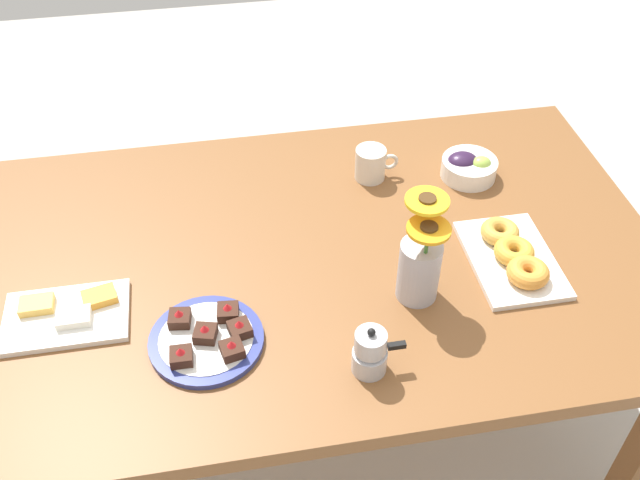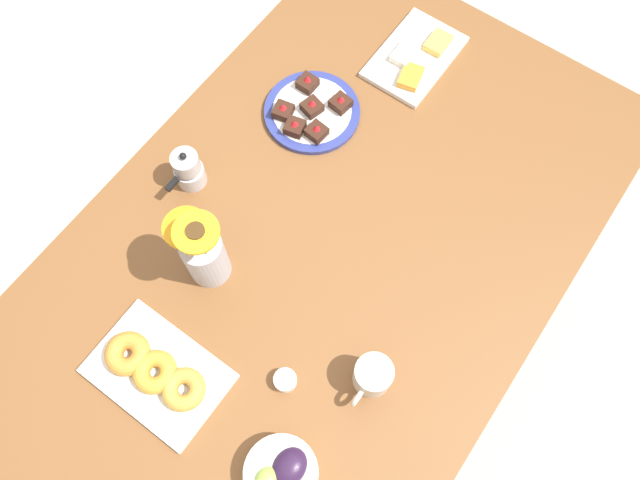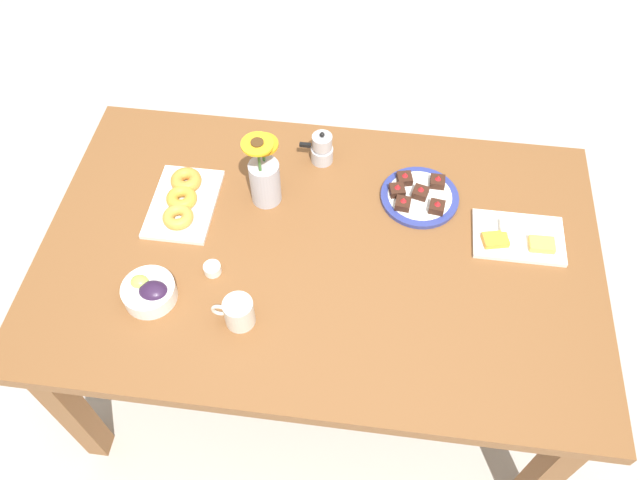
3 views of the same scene
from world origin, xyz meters
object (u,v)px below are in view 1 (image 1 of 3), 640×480
(coffee_mug, at_px, (371,163))
(grape_bowl, at_px, (468,167))
(moka_pot, at_px, (370,353))
(jam_cup_honey, at_px, (425,202))
(dining_table, at_px, (320,278))
(flower_vase, at_px, (420,265))
(croissant_platter, at_px, (513,256))
(dessert_plate, at_px, (207,339))
(cheese_platter, at_px, (67,314))

(coffee_mug, relative_size, grape_bowl, 0.79)
(coffee_mug, distance_m, moka_pot, 0.62)
(jam_cup_honey, bearing_deg, moka_pot, -118.20)
(dining_table, distance_m, flower_vase, 0.30)
(croissant_platter, bearing_deg, coffee_mug, 124.05)
(coffee_mug, bearing_deg, croissant_platter, -55.95)
(coffee_mug, distance_m, croissant_platter, 0.44)
(coffee_mug, height_order, dessert_plate, coffee_mug)
(dessert_plate, height_order, flower_vase, flower_vase)
(croissant_platter, relative_size, flower_vase, 1.09)
(dessert_plate, bearing_deg, jam_cup_honey, 31.30)
(croissant_platter, distance_m, moka_pot, 0.46)
(croissant_platter, bearing_deg, grape_bowl, 89.39)
(cheese_platter, xyz_separation_m, flower_vase, (0.75, -0.06, 0.08))
(croissant_platter, relative_size, moka_pot, 2.35)
(cheese_platter, distance_m, flower_vase, 0.75)
(dessert_plate, bearing_deg, coffee_mug, 46.73)
(cheese_platter, bearing_deg, dining_table, 10.46)
(jam_cup_honey, xyz_separation_m, moka_pot, (-0.25, -0.46, 0.03))
(dining_table, height_order, flower_vase, flower_vase)
(dining_table, height_order, grape_bowl, grape_bowl)
(coffee_mug, height_order, grape_bowl, coffee_mug)
(cheese_platter, xyz_separation_m, dessert_plate, (0.29, -0.12, 0.00))
(dining_table, bearing_deg, flower_vase, -41.78)
(dining_table, xyz_separation_m, flower_vase, (0.18, -0.17, 0.18))
(grape_bowl, bearing_deg, croissant_platter, -90.61)
(cheese_platter, relative_size, moka_pot, 2.18)
(dining_table, relative_size, dessert_plate, 6.77)
(grape_bowl, relative_size, jam_cup_honey, 2.99)
(coffee_mug, height_order, croissant_platter, coffee_mug)
(grape_bowl, bearing_deg, coffee_mug, 171.19)
(grape_bowl, relative_size, moka_pot, 1.21)
(croissant_platter, height_order, flower_vase, flower_vase)
(cheese_platter, height_order, jam_cup_honey, cheese_platter)
(grape_bowl, distance_m, croissant_platter, 0.33)
(moka_pot, bearing_deg, dessert_plate, 158.74)
(dining_table, xyz_separation_m, croissant_platter, (0.43, -0.11, 0.11))
(cheese_platter, relative_size, dessert_plate, 1.10)
(dessert_plate, bearing_deg, grape_bowl, 32.12)
(dining_table, xyz_separation_m, dessert_plate, (-0.27, -0.22, 0.10))
(moka_pot, bearing_deg, jam_cup_honey, 61.80)
(grape_bowl, height_order, dessert_plate, grape_bowl)
(dining_table, bearing_deg, jam_cup_honey, 22.38)
(coffee_mug, height_order, cheese_platter, coffee_mug)
(dining_table, xyz_separation_m, moka_pot, (0.04, -0.34, 0.13))
(coffee_mug, xyz_separation_m, grape_bowl, (0.25, -0.04, -0.01))
(dining_table, bearing_deg, cheese_platter, -169.54)
(grape_bowl, height_order, flower_vase, flower_vase)
(coffee_mug, height_order, flower_vase, flower_vase)
(croissant_platter, xyz_separation_m, flower_vase, (-0.24, -0.06, 0.07))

